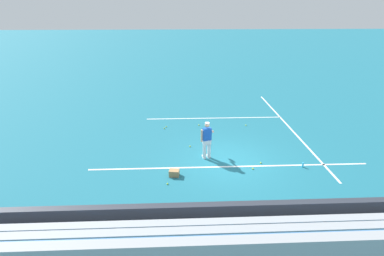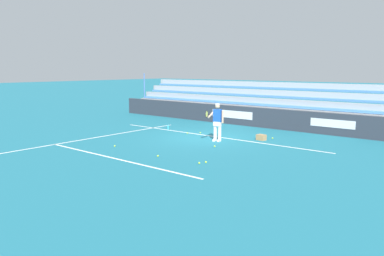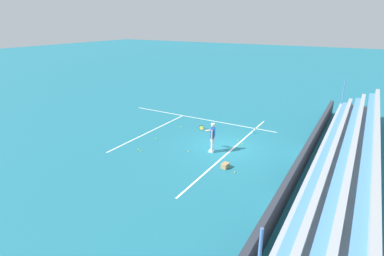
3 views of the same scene
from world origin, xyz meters
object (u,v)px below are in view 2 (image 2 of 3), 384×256
(tennis_ball_midcourt, at_px, (206,162))
(tennis_ball_far_left, at_px, (187,133))
(tennis_ball_toward_net, at_px, (158,156))
(water_bottle, at_px, (168,127))
(tennis_ball_far_right, at_px, (199,163))
(tennis_player, at_px, (217,122))
(tennis_ball_on_baseline, at_px, (215,146))
(tennis_ball_by_box, at_px, (200,133))
(ball_box_cardboard, at_px, (261,137))
(tennis_ball_stray_back, at_px, (115,146))
(tennis_ball_near_player, at_px, (273,138))

(tennis_ball_midcourt, height_order, tennis_ball_far_left, same)
(tennis_ball_toward_net, relative_size, water_bottle, 0.30)
(tennis_ball_far_left, xyz_separation_m, tennis_ball_far_right, (-4.28, 4.43, 0.00))
(tennis_ball_midcourt, relative_size, tennis_ball_toward_net, 1.00)
(tennis_ball_toward_net, bearing_deg, tennis_ball_far_right, -175.32)
(tennis_player, distance_m, tennis_ball_on_baseline, 1.60)
(tennis_ball_on_baseline, height_order, water_bottle, water_bottle)
(tennis_ball_far_left, height_order, tennis_ball_by_box, same)
(ball_box_cardboard, bearing_deg, tennis_ball_toward_net, 75.98)
(tennis_ball_midcourt, distance_m, tennis_ball_on_baseline, 2.74)
(tennis_player, relative_size, tennis_ball_far_right, 25.98)
(ball_box_cardboard, bearing_deg, tennis_ball_midcourt, 96.91)
(tennis_ball_midcourt, bearing_deg, ball_box_cardboard, -83.09)
(tennis_ball_by_box, bearing_deg, tennis_ball_on_baseline, 138.43)
(ball_box_cardboard, bearing_deg, tennis_player, 45.99)
(tennis_player, xyz_separation_m, tennis_ball_by_box, (1.86, -1.13, -0.86))
(ball_box_cardboard, height_order, tennis_ball_stray_back, ball_box_cardboard)
(tennis_ball_stray_back, bearing_deg, tennis_ball_far_left, -93.74)
(tennis_ball_midcourt, distance_m, water_bottle, 7.61)
(tennis_ball_toward_net, relative_size, tennis_ball_far_right, 1.00)
(tennis_player, xyz_separation_m, tennis_ball_toward_net, (-0.09, 3.93, -0.86))
(ball_box_cardboard, xyz_separation_m, tennis_ball_stray_back, (4.06, 5.29, -0.10))
(tennis_ball_midcourt, height_order, tennis_ball_stray_back, same)
(tennis_ball_far_left, bearing_deg, tennis_ball_on_baseline, 149.33)
(tennis_ball_toward_net, bearing_deg, tennis_player, -88.66)
(ball_box_cardboard, distance_m, tennis_ball_far_right, 5.30)
(ball_box_cardboard, height_order, tennis_ball_midcourt, ball_box_cardboard)
(tennis_ball_far_left, relative_size, tennis_ball_by_box, 1.00)
(tennis_ball_near_player, bearing_deg, tennis_ball_midcourt, 93.61)
(tennis_ball_midcourt, relative_size, tennis_ball_far_right, 1.00)
(tennis_ball_far_left, xyz_separation_m, tennis_ball_stray_back, (0.29, 4.44, 0.00))
(tennis_player, bearing_deg, tennis_ball_toward_net, 91.34)
(tennis_ball_far_left, xyz_separation_m, tennis_ball_toward_net, (-2.41, 4.58, 0.00))
(tennis_ball_midcourt, xyz_separation_m, tennis_ball_toward_net, (1.97, 0.40, 0.00))
(tennis_ball_far_left, bearing_deg, tennis_ball_midcourt, 136.34)
(tennis_ball_toward_net, xyz_separation_m, tennis_ball_by_box, (1.96, -5.06, 0.00))
(tennis_ball_midcourt, bearing_deg, tennis_ball_on_baseline, -60.44)
(tennis_ball_toward_net, height_order, tennis_ball_far_right, same)
(tennis_player, bearing_deg, tennis_ball_far_right, 117.40)
(tennis_ball_far_right, height_order, water_bottle, water_bottle)
(tennis_ball_midcourt, height_order, tennis_ball_by_box, same)
(tennis_player, relative_size, tennis_ball_stray_back, 25.98)
(tennis_ball_toward_net, bearing_deg, tennis_ball_on_baseline, -102.43)
(ball_box_cardboard, relative_size, tennis_ball_midcourt, 6.06)
(tennis_ball_midcourt, bearing_deg, water_bottle, -36.89)
(tennis_player, xyz_separation_m, tennis_ball_far_right, (-1.96, 3.78, -0.86))
(tennis_ball_on_baseline, relative_size, tennis_ball_stray_back, 1.00)
(tennis_ball_by_box, distance_m, water_bottle, 2.17)
(water_bottle, bearing_deg, tennis_ball_stray_back, 106.37)
(tennis_ball_far_left, distance_m, tennis_ball_by_box, 0.67)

